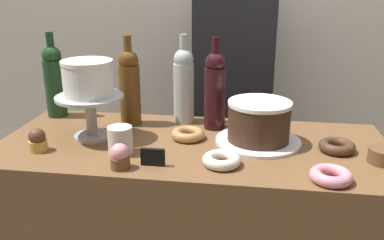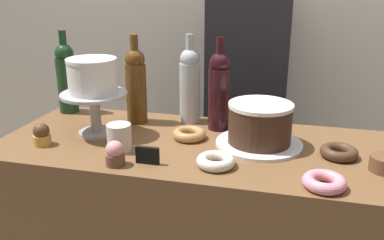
% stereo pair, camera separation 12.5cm
% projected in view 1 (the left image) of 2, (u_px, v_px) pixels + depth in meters
% --- Properties ---
extents(back_wall, '(6.00, 0.05, 2.60)m').
position_uv_depth(back_wall, '(217.00, 13.00, 2.02)').
color(back_wall, silver).
rests_on(back_wall, ground_plane).
extents(cake_stand_pedestal, '(0.22, 0.22, 0.15)m').
position_uv_depth(cake_stand_pedestal, '(91.00, 109.00, 1.36)').
color(cake_stand_pedestal, '#B2B2B7').
rests_on(cake_stand_pedestal, display_counter).
extents(white_layer_cake, '(0.17, 0.17, 0.12)m').
position_uv_depth(white_layer_cake, '(88.00, 78.00, 1.33)').
color(white_layer_cake, white).
rests_on(white_layer_cake, cake_stand_pedestal).
extents(silver_serving_platter, '(0.28, 0.28, 0.01)m').
position_uv_depth(silver_serving_platter, '(258.00, 141.00, 1.35)').
color(silver_serving_platter, white).
rests_on(silver_serving_platter, display_counter).
extents(chocolate_round_cake, '(0.20, 0.20, 0.13)m').
position_uv_depth(chocolate_round_cake, '(259.00, 121.00, 1.33)').
color(chocolate_round_cake, '#3D2619').
rests_on(chocolate_round_cake, silver_serving_platter).
extents(wine_bottle_clear, '(0.08, 0.08, 0.33)m').
position_uv_depth(wine_bottle_clear, '(184.00, 84.00, 1.50)').
color(wine_bottle_clear, '#B2BCC1').
rests_on(wine_bottle_clear, display_counter).
extents(wine_bottle_dark_red, '(0.08, 0.08, 0.33)m').
position_uv_depth(wine_bottle_dark_red, '(215.00, 89.00, 1.44)').
color(wine_bottle_dark_red, black).
rests_on(wine_bottle_dark_red, display_counter).
extents(wine_bottle_green, '(0.08, 0.08, 0.33)m').
position_uv_depth(wine_bottle_green, '(54.00, 80.00, 1.57)').
color(wine_bottle_green, '#193D1E').
rests_on(wine_bottle_green, display_counter).
extents(wine_bottle_amber, '(0.08, 0.08, 0.33)m').
position_uv_depth(wine_bottle_amber, '(130.00, 86.00, 1.48)').
color(wine_bottle_amber, '#5B3814').
rests_on(wine_bottle_amber, display_counter).
extents(cupcake_chocolate, '(0.06, 0.06, 0.07)m').
position_uv_depth(cupcake_chocolate, '(38.00, 140.00, 1.27)').
color(cupcake_chocolate, gold).
rests_on(cupcake_chocolate, display_counter).
extents(cupcake_strawberry, '(0.06, 0.06, 0.07)m').
position_uv_depth(cupcake_strawberry, '(120.00, 157.00, 1.15)').
color(cupcake_strawberry, brown).
rests_on(cupcake_strawberry, display_counter).
extents(donut_sugar, '(0.11, 0.11, 0.03)m').
position_uv_depth(donut_sugar, '(222.00, 160.00, 1.18)').
color(donut_sugar, silver).
rests_on(donut_sugar, display_counter).
extents(donut_chocolate, '(0.11, 0.11, 0.03)m').
position_uv_depth(donut_chocolate, '(337.00, 146.00, 1.28)').
color(donut_chocolate, '#472D1E').
rests_on(donut_chocolate, display_counter).
extents(donut_pink, '(0.11, 0.11, 0.03)m').
position_uv_depth(donut_pink, '(331.00, 176.00, 1.09)').
color(donut_pink, pink).
rests_on(donut_pink, display_counter).
extents(donut_maple, '(0.11, 0.11, 0.03)m').
position_uv_depth(donut_maple, '(188.00, 134.00, 1.38)').
color(donut_maple, '#B27F47').
rests_on(donut_maple, display_counter).
extents(cookie_stack, '(0.08, 0.08, 0.04)m').
position_uv_depth(cookie_stack, '(383.00, 156.00, 1.19)').
color(cookie_stack, brown).
rests_on(cookie_stack, display_counter).
extents(price_sign_chalkboard, '(0.07, 0.01, 0.05)m').
position_uv_depth(price_sign_chalkboard, '(153.00, 157.00, 1.17)').
color(price_sign_chalkboard, black).
rests_on(price_sign_chalkboard, display_counter).
extents(coffee_cup_ceramic, '(0.08, 0.08, 0.08)m').
position_uv_depth(coffee_cup_ceramic, '(120.00, 140.00, 1.26)').
color(coffee_cup_ceramic, silver).
rests_on(coffee_cup_ceramic, display_counter).
extents(barista_figure, '(0.36, 0.22, 1.60)m').
position_uv_depth(barista_figure, '(232.00, 115.00, 1.97)').
color(barista_figure, black).
rests_on(barista_figure, ground_plane).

